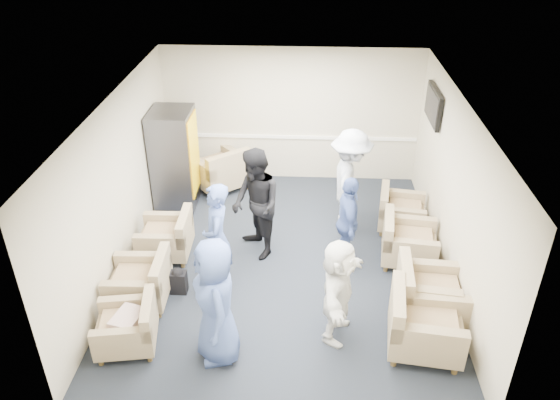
# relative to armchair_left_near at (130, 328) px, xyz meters

# --- Properties ---
(floor) EXTENTS (6.00, 6.00, 0.00)m
(floor) POSITION_rel_armchair_left_near_xyz_m (1.92, 1.91, -0.30)
(floor) COLOR black
(floor) RESTS_ON ground
(ceiling) EXTENTS (6.00, 6.00, 0.00)m
(ceiling) POSITION_rel_armchair_left_near_xyz_m (1.92, 1.91, 2.40)
(ceiling) COLOR white
(ceiling) RESTS_ON back_wall
(back_wall) EXTENTS (5.00, 0.02, 2.70)m
(back_wall) POSITION_rel_armchair_left_near_xyz_m (1.92, 4.91, 1.05)
(back_wall) COLOR beige
(back_wall) RESTS_ON floor
(front_wall) EXTENTS (5.00, 0.02, 2.70)m
(front_wall) POSITION_rel_armchair_left_near_xyz_m (1.92, -1.09, 1.05)
(front_wall) COLOR beige
(front_wall) RESTS_ON floor
(left_wall) EXTENTS (0.02, 6.00, 2.70)m
(left_wall) POSITION_rel_armchair_left_near_xyz_m (-0.58, 1.91, 1.05)
(left_wall) COLOR beige
(left_wall) RESTS_ON floor
(right_wall) EXTENTS (0.02, 6.00, 2.70)m
(right_wall) POSITION_rel_armchair_left_near_xyz_m (4.42, 1.91, 1.05)
(right_wall) COLOR beige
(right_wall) RESTS_ON floor
(chair_rail) EXTENTS (4.98, 0.04, 0.06)m
(chair_rail) POSITION_rel_armchair_left_near_xyz_m (1.92, 4.89, 0.60)
(chair_rail) COLOR white
(chair_rail) RESTS_ON back_wall
(tv) EXTENTS (0.10, 1.00, 0.58)m
(tv) POSITION_rel_armchair_left_near_xyz_m (4.36, 3.71, 1.75)
(tv) COLOR black
(tv) RESTS_ON right_wall
(armchair_left_near) EXTENTS (0.86, 0.86, 0.60)m
(armchair_left_near) POSITION_rel_armchair_left_near_xyz_m (0.00, 0.00, 0.00)
(armchair_left_near) COLOR #907C5D
(armchair_left_near) RESTS_ON floor
(armchair_left_mid) EXTENTS (0.85, 0.85, 0.66)m
(armchair_left_mid) POSITION_rel_armchair_left_near_xyz_m (-0.07, 0.88, 0.03)
(armchair_left_mid) COLOR #907C5D
(armchair_left_mid) RESTS_ON floor
(armchair_left_far) EXTENTS (0.83, 0.83, 0.65)m
(armchair_left_far) POSITION_rel_armchair_left_near_xyz_m (0.04, 2.04, 0.02)
(armchair_left_far) COLOR #907C5D
(armchair_left_far) RESTS_ON floor
(armchair_right_near) EXTENTS (1.03, 1.03, 0.74)m
(armchair_right_near) POSITION_rel_armchair_left_near_xyz_m (3.76, 0.16, 0.07)
(armchair_right_near) COLOR #907C5D
(armchair_right_near) RESTS_ON floor
(armchair_right_midnear) EXTENTS (0.96, 0.96, 0.72)m
(armchair_right_midnear) POSITION_rel_armchair_left_near_xyz_m (3.94, 0.78, 0.06)
(armchair_right_midnear) COLOR #907C5D
(armchair_right_midnear) RESTS_ON floor
(armchair_right_midfar) EXTENTS (0.94, 0.94, 0.67)m
(armchair_right_midfar) POSITION_rel_armchair_left_near_xyz_m (3.85, 2.09, 0.04)
(armchair_right_midfar) COLOR #907C5D
(armchair_right_midfar) RESTS_ON floor
(armchair_right_far) EXTENTS (0.89, 0.89, 0.62)m
(armchair_right_far) POSITION_rel_armchair_left_near_xyz_m (3.87, 3.06, 0.01)
(armchair_right_far) COLOR #907C5D
(armchair_right_far) RESTS_ON floor
(armchair_corner) EXTENTS (1.33, 1.33, 0.75)m
(armchair_corner) POSITION_rel_armchair_left_near_xyz_m (0.55, 4.33, 0.08)
(armchair_corner) COLOR #907C5D
(armchair_corner) RESTS_ON floor
(vending_machine) EXTENTS (0.75, 0.88, 1.85)m
(vending_machine) POSITION_rel_armchair_left_near_xyz_m (-0.17, 3.74, 0.63)
(vending_machine) COLOR #4E4F56
(vending_machine) RESTS_ON floor
(backpack) EXTENTS (0.25, 0.18, 0.42)m
(backpack) POSITION_rel_armchair_left_near_xyz_m (0.39, 1.11, -0.08)
(backpack) COLOR black
(backpack) RESTS_ON floor
(pillow) EXTENTS (0.43, 0.50, 0.13)m
(pillow) POSITION_rel_armchair_left_near_xyz_m (-0.00, -0.01, 0.16)
(pillow) COLOR beige
(pillow) RESTS_ON armchair_left_near
(person_front_left) EXTENTS (0.80, 0.99, 1.75)m
(person_front_left) POSITION_rel_armchair_left_near_xyz_m (1.17, -0.10, 0.57)
(person_front_left) COLOR #41589C
(person_front_left) RESTS_ON floor
(person_mid_left) EXTENTS (0.49, 0.68, 1.72)m
(person_mid_left) POSITION_rel_armchair_left_near_xyz_m (0.97, 1.29, 0.56)
(person_mid_left) COLOR #41589C
(person_mid_left) RESTS_ON floor
(person_back_left) EXTENTS (1.04, 1.12, 1.84)m
(person_back_left) POSITION_rel_armchair_left_near_xyz_m (1.46, 2.18, 0.62)
(person_back_left) COLOR black
(person_back_left) RESTS_ON floor
(person_back_right) EXTENTS (0.71, 1.22, 1.89)m
(person_back_right) POSITION_rel_armchair_left_near_xyz_m (2.97, 2.92, 0.64)
(person_back_right) COLOR silver
(person_back_right) RESTS_ON floor
(person_mid_right) EXTENTS (0.44, 0.92, 1.53)m
(person_mid_right) POSITION_rel_armchair_left_near_xyz_m (2.90, 1.97, 0.46)
(person_mid_right) COLOR #41589C
(person_mid_right) RESTS_ON floor
(person_front_right) EXTENTS (0.76, 1.45, 1.49)m
(person_front_right) POSITION_rel_armchair_left_near_xyz_m (2.68, 0.35, 0.44)
(person_front_right) COLOR white
(person_front_right) RESTS_ON floor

